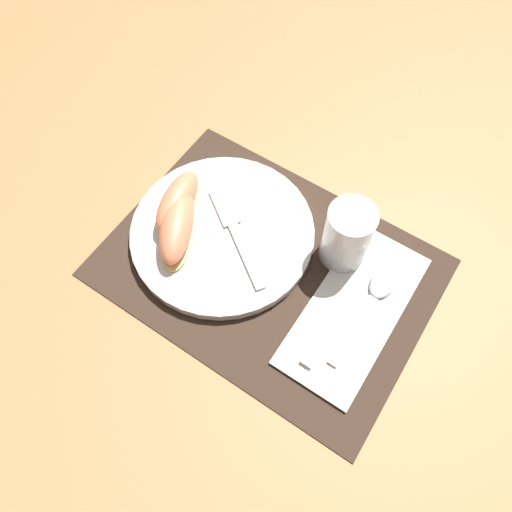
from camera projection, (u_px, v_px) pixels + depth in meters
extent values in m
plane|color=#A37547|center=(268.00, 268.00, 0.72)|extent=(3.00, 3.00, 0.00)
cube|color=#38281E|center=(268.00, 267.00, 0.71)|extent=(0.45, 0.33, 0.00)
cylinder|color=white|center=(223.00, 233.00, 0.73)|extent=(0.27, 0.27, 0.02)
cylinder|color=silver|center=(347.00, 236.00, 0.68)|extent=(0.07, 0.07, 0.10)
cylinder|color=yellow|center=(344.00, 246.00, 0.70)|extent=(0.05, 0.05, 0.04)
cube|color=white|center=(354.00, 309.00, 0.68)|extent=(0.11, 0.25, 0.00)
cube|color=#BCBCC1|center=(322.00, 339.00, 0.66)|extent=(0.02, 0.08, 0.01)
cube|color=#BCBCC1|center=(361.00, 280.00, 0.70)|extent=(0.02, 0.13, 0.01)
cube|color=#BCBCC1|center=(353.00, 330.00, 0.66)|extent=(0.02, 0.11, 0.01)
ellipsoid|color=#BCBCC1|center=(384.00, 281.00, 0.69)|extent=(0.03, 0.06, 0.01)
cube|color=#BCBCC1|center=(246.00, 256.00, 0.70)|extent=(0.10, 0.07, 0.00)
cube|color=#BCBCC1|center=(225.00, 207.00, 0.74)|extent=(0.07, 0.06, 0.00)
ellipsoid|color=#F4DB84|center=(177.00, 210.00, 0.73)|extent=(0.07, 0.12, 0.01)
ellipsoid|color=#F4845B|center=(176.00, 203.00, 0.72)|extent=(0.06, 0.12, 0.04)
ellipsoid|color=#F4DB84|center=(181.00, 223.00, 0.72)|extent=(0.08, 0.11, 0.01)
ellipsoid|color=#F4845B|center=(179.00, 217.00, 0.71)|extent=(0.07, 0.11, 0.04)
ellipsoid|color=#F4DB84|center=(179.00, 231.00, 0.72)|extent=(0.11, 0.14, 0.01)
ellipsoid|color=#F4845B|center=(177.00, 224.00, 0.70)|extent=(0.10, 0.13, 0.04)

